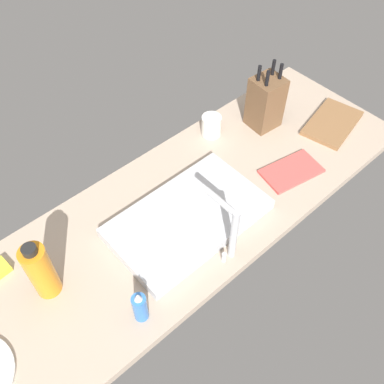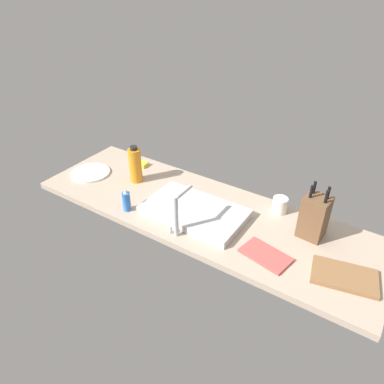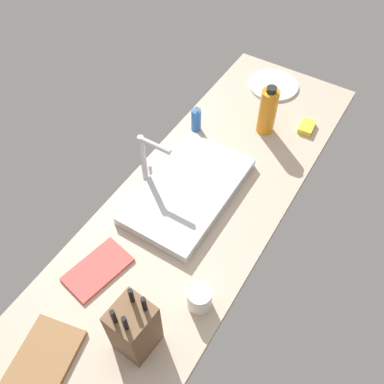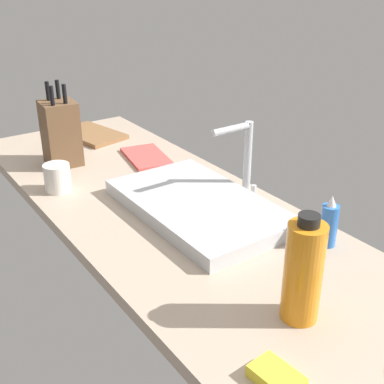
% 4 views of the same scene
% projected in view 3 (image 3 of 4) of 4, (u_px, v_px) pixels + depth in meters
% --- Properties ---
extents(countertop_slab, '(1.94, 0.62, 0.04)m').
position_uv_depth(countertop_slab, '(199.00, 203.00, 1.65)').
color(countertop_slab, tan).
rests_on(countertop_slab, ground).
extents(sink_basin, '(0.54, 0.32, 0.04)m').
position_uv_depth(sink_basin, '(188.00, 190.00, 1.65)').
color(sink_basin, '#B7BABF').
rests_on(sink_basin, countertop_slab).
extents(faucet, '(0.06, 0.14, 0.23)m').
position_uv_depth(faucet, '(147.00, 155.00, 1.60)').
color(faucet, '#B7BABF').
rests_on(faucet, countertop_slab).
extents(knife_block, '(0.13, 0.12, 0.29)m').
position_uv_depth(knife_block, '(134.00, 328.00, 1.22)').
color(knife_block, brown).
rests_on(knife_block, countertop_slab).
extents(cutting_board, '(0.30, 0.22, 0.02)m').
position_uv_depth(cutting_board, '(41.00, 366.00, 1.25)').
color(cutting_board, brown).
rests_on(cutting_board, countertop_slab).
extents(soap_bottle, '(0.04, 0.04, 0.14)m').
position_uv_depth(soap_bottle, '(196.00, 119.00, 1.84)').
color(soap_bottle, blue).
rests_on(soap_bottle, countertop_slab).
extents(water_bottle, '(0.08, 0.08, 0.23)m').
position_uv_depth(water_bottle, '(268.00, 111.00, 1.80)').
color(water_bottle, orange).
rests_on(water_bottle, countertop_slab).
extents(dinner_plate, '(0.24, 0.24, 0.01)m').
position_uv_depth(dinner_plate, '(273.00, 85.00, 2.07)').
color(dinner_plate, silver).
rests_on(dinner_plate, countertop_slab).
extents(dish_towel, '(0.25, 0.17, 0.01)m').
position_uv_depth(dish_towel, '(98.00, 269.00, 1.45)').
color(dish_towel, '#CC4C47').
rests_on(dish_towel, countertop_slab).
extents(coffee_mug, '(0.08, 0.08, 0.09)m').
position_uv_depth(coffee_mug, '(199.00, 298.00, 1.35)').
color(coffee_mug, silver).
rests_on(coffee_mug, countertop_slab).
extents(dish_sponge, '(0.09, 0.07, 0.02)m').
position_uv_depth(dish_sponge, '(307.00, 127.00, 1.88)').
color(dish_sponge, yellow).
rests_on(dish_sponge, countertop_slab).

